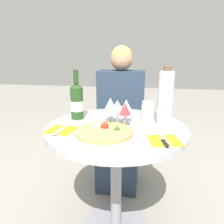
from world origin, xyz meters
TOP-DOWN VIEW (x-y plane):
  - dining_table at (0.00, 0.00)m, footprint 0.84×0.84m
  - chair_behind_diner at (-0.05, 0.74)m, footprint 0.39×0.39m
  - seated_diner at (-0.05, 0.58)m, footprint 0.40×0.47m
  - pizza_large at (-0.05, -0.13)m, footprint 0.32×0.32m
  - wine_bottle at (-0.28, 0.11)m, footprint 0.08×0.08m
  - tall_carafe at (0.28, 0.07)m, footprint 0.09×0.09m
  - sugar_shaker at (0.18, 0.10)m, footprint 0.08×0.08m
  - wine_glass_center at (0.00, 0.04)m, footprint 0.08×0.08m
  - wine_glass_front_left at (-0.05, 0.00)m, footprint 0.08×0.08m
  - wine_glass_front_right at (0.05, 0.00)m, footprint 0.07×0.07m
  - wine_glass_back_left at (-0.05, 0.07)m, footprint 0.08×0.08m
  - wine_glass_back_right at (0.05, 0.07)m, footprint 0.08×0.08m
  - place_setting_left at (-0.30, -0.12)m, footprint 0.17×0.19m
  - place_setting_right at (0.27, -0.19)m, footprint 0.18×0.19m

SIDE VIEW (x-z plane):
  - chair_behind_diner at x=-0.05m, z-range -0.01..0.96m
  - seated_diner at x=-0.05m, z-range -0.07..1.14m
  - dining_table at x=0.00m, z-range 0.22..0.95m
  - place_setting_left at x=-0.30m, z-range 0.72..0.73m
  - place_setting_right at x=0.27m, z-range 0.72..0.73m
  - pizza_large at x=-0.05m, z-range 0.71..0.76m
  - sugar_shaker at x=0.18m, z-range 0.72..0.86m
  - wine_glass_front_left at x=-0.05m, z-range 0.76..0.90m
  - wine_glass_front_right at x=0.05m, z-range 0.76..0.90m
  - wine_glass_back_right at x=0.05m, z-range 0.76..0.91m
  - wine_glass_back_left at x=-0.05m, z-range 0.76..0.91m
  - wine_glass_center at x=0.00m, z-range 0.76..0.91m
  - wine_bottle at x=-0.28m, z-range 0.68..1.00m
  - tall_carafe at x=0.28m, z-range 0.71..1.06m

